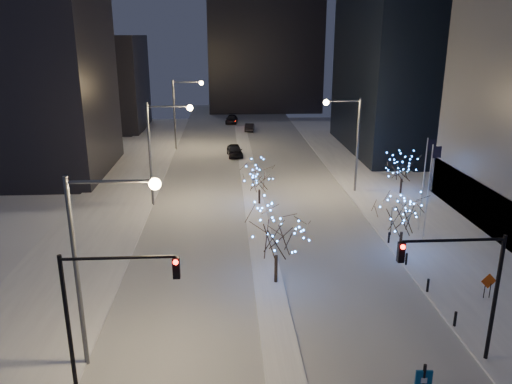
{
  "coord_description": "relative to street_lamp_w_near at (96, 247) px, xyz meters",
  "views": [
    {
      "loc": [
        -2.71,
        -20.2,
        16.11
      ],
      "look_at": [
        -0.54,
        14.84,
        5.0
      ],
      "focal_mm": 35.0,
      "sensor_mm": 36.0,
      "label": 1
    }
  ],
  "objects": [
    {
      "name": "bollards",
      "position": [
        19.14,
        8.0,
        -5.9
      ],
      "size": [
        0.16,
        12.16,
        0.9
      ],
      "color": "black",
      "rests_on": "east_sidewalk"
    },
    {
      "name": "holiday_tree_plaza_far",
      "position": [
        24.54,
        26.87,
        -3.49
      ],
      "size": [
        3.8,
        3.8,
        4.44
      ],
      "color": "black",
      "rests_on": "east_sidewalk"
    },
    {
      "name": "median",
      "position": [
        8.94,
        28.0,
        -6.42
      ],
      "size": [
        2.0,
        80.0,
        0.15
      ],
      "primitive_type": "cube",
      "color": "white",
      "rests_on": "ground"
    },
    {
      "name": "car_far",
      "position": [
        7.44,
        72.23,
        -5.75
      ],
      "size": [
        2.56,
        5.31,
        1.49
      ],
      "primitive_type": "imported",
      "rotation": [
        0.0,
        0.0,
        -0.09
      ],
      "color": "black",
      "rests_on": "ground"
    },
    {
      "name": "filler_west_near",
      "position": [
        -19.06,
        38.0,
        5.5
      ],
      "size": [
        22.0,
        18.0,
        24.0
      ],
      "primitive_type": "cube",
      "color": "black",
      "rests_on": "ground"
    },
    {
      "name": "street_lamp_east",
      "position": [
        19.02,
        28.0,
        -0.05
      ],
      "size": [
        3.9,
        0.56,
        10.0
      ],
      "color": "#595E66",
      "rests_on": "ground"
    },
    {
      "name": "holiday_tree_plaza_near",
      "position": [
        19.44,
        12.2,
        -3.36
      ],
      "size": [
        4.76,
        4.76,
        4.62
      ],
      "color": "black",
      "rests_on": "east_sidewalk"
    },
    {
      "name": "car_mid",
      "position": [
        10.44,
        63.82,
        -5.8
      ],
      "size": [
        1.96,
        4.36,
        1.39
      ],
      "primitive_type": "imported",
      "rotation": [
        0.0,
        0.0,
        3.02
      ],
      "color": "black",
      "rests_on": "ground"
    },
    {
      "name": "ground",
      "position": [
        8.94,
        -2.0,
        -6.5
      ],
      "size": [
        160.0,
        160.0,
        0.0
      ],
      "primitive_type": "plane",
      "color": "white",
      "rests_on": "ground"
    },
    {
      "name": "east_sidewalk",
      "position": [
        23.94,
        18.0,
        -6.42
      ],
      "size": [
        10.0,
        90.0,
        0.15
      ],
      "primitive_type": "cube",
      "color": "white",
      "rests_on": "ground"
    },
    {
      "name": "flagpoles",
      "position": [
        22.3,
        15.25,
        -1.7
      ],
      "size": [
        1.35,
        2.6,
        8.0
      ],
      "color": "silver",
      "rests_on": "east_sidewalk"
    },
    {
      "name": "street_lamp_w_far",
      "position": [
        0.0,
        50.0,
        0.0
      ],
      "size": [
        4.4,
        0.56,
        10.0
      ],
      "color": "#595E66",
      "rests_on": "ground"
    },
    {
      "name": "street_lamp_w_near",
      "position": [
        0.0,
        0.0,
        0.0
      ],
      "size": [
        4.4,
        0.56,
        10.0
      ],
      "color": "#595E66",
      "rests_on": "ground"
    },
    {
      "name": "traffic_signal_east",
      "position": [
        17.88,
        -1.0,
        -1.74
      ],
      "size": [
        5.26,
        0.43,
        7.0
      ],
      "color": "black",
      "rests_on": "ground"
    },
    {
      "name": "holiday_tree_median_near",
      "position": [
        9.44,
        7.96,
        -2.79
      ],
      "size": [
        4.4,
        4.4,
        5.5
      ],
      "color": "black",
      "rests_on": "median"
    },
    {
      "name": "road",
      "position": [
        8.94,
        33.0,
        -6.49
      ],
      "size": [
        20.0,
        130.0,
        0.02
      ],
      "primitive_type": "cube",
      "color": "#A8ADB7",
      "rests_on": "ground"
    },
    {
      "name": "horizon_block",
      "position": [
        14.94,
        90.0,
        14.5
      ],
      "size": [
        24.0,
        14.0,
        42.0
      ],
      "primitive_type": "cube",
      "color": "black",
      "rests_on": "ground"
    },
    {
      "name": "car_near",
      "position": [
        7.44,
        45.13,
        -5.67
      ],
      "size": [
        2.38,
        5.01,
        1.66
      ],
      "primitive_type": "imported",
      "rotation": [
        0.0,
        0.0,
        0.09
      ],
      "color": "black",
      "rests_on": "ground"
    },
    {
      "name": "street_lamp_w_mid",
      "position": [
        0.0,
        25.0,
        0.0
      ],
      "size": [
        4.4,
        0.56,
        10.0
      ],
      "color": "#595E66",
      "rests_on": "ground"
    },
    {
      "name": "west_sidewalk",
      "position": [
        -5.06,
        18.0,
        -6.42
      ],
      "size": [
        8.0,
        90.0,
        0.15
      ],
      "primitive_type": "cube",
      "color": "white",
      "rests_on": "ground"
    },
    {
      "name": "construction_sign",
      "position": [
        22.56,
        4.98,
        -5.32
      ],
      "size": [
        1.03,
        0.11,
        1.7
      ],
      "rotation": [
        0.0,
        0.0,
        0.07
      ],
      "color": "black",
      "rests_on": "east_sidewalk"
    },
    {
      "name": "filler_west_far",
      "position": [
        -17.06,
        68.0,
        1.5
      ],
      "size": [
        18.0,
        16.0,
        16.0
      ],
      "primitive_type": "cube",
      "color": "black",
      "rests_on": "ground"
    },
    {
      "name": "holiday_tree_median_far",
      "position": [
        9.44,
        24.38,
        -3.7
      ],
      "size": [
        4.3,
        4.3,
        4.14
      ],
      "color": "black",
      "rests_on": "median"
    },
    {
      "name": "traffic_signal_west",
      "position": [
        0.5,
        -2.0,
        -1.74
      ],
      "size": [
        5.26,
        0.43,
        7.0
      ],
      "color": "black",
      "rests_on": "ground"
    }
  ]
}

